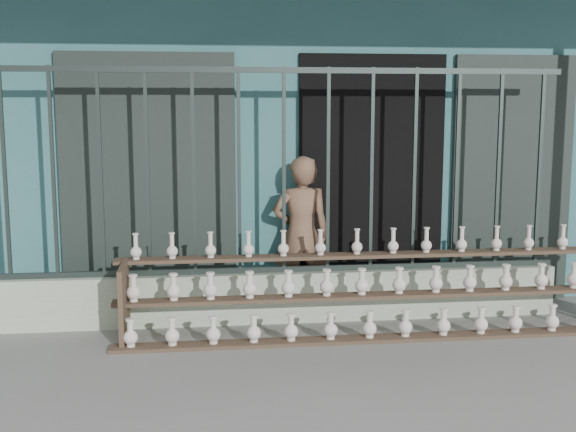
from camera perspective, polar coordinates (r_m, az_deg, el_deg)
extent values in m
plane|color=slate|center=(5.35, 1.32, -12.27)|extent=(60.00, 60.00, 0.00)
cube|color=#346A6E|center=(9.28, -2.46, 6.69)|extent=(7.00, 5.00, 3.20)
cube|color=black|center=(6.99, 6.53, 2.75)|extent=(1.40, 0.12, 2.40)
cube|color=black|center=(6.78, -10.93, 2.46)|extent=(1.60, 0.08, 2.40)
cube|color=black|center=(7.41, 17.21, 2.74)|extent=(1.20, 0.08, 2.40)
cube|color=#B3C4A8|center=(6.51, -0.32, -6.37)|extent=(5.00, 0.20, 0.45)
cube|color=#283330|center=(6.48, -21.47, 3.08)|extent=(0.03, 0.03, 1.80)
cube|color=#283330|center=(6.39, -18.07, 3.19)|extent=(0.03, 0.03, 1.80)
cube|color=#283330|center=(6.33, -14.59, 3.28)|extent=(0.03, 0.03, 1.80)
cube|color=#283330|center=(6.29, -11.04, 3.37)|extent=(0.03, 0.03, 1.80)
cube|color=#283330|center=(6.27, -7.47, 3.44)|extent=(0.03, 0.03, 1.80)
cube|color=#283330|center=(6.28, -3.89, 3.50)|extent=(0.03, 0.03, 1.80)
cube|color=#283330|center=(6.31, -0.33, 3.55)|extent=(0.03, 0.03, 1.80)
cube|color=#283330|center=(6.37, 3.18, 3.58)|extent=(0.03, 0.03, 1.80)
cube|color=#283330|center=(6.45, 6.62, 3.59)|extent=(0.03, 0.03, 1.80)
cube|color=#283330|center=(6.55, 9.95, 3.60)|extent=(0.03, 0.03, 1.80)
cube|color=#283330|center=(6.68, 13.18, 3.59)|extent=(0.03, 0.03, 1.80)
cube|color=#283330|center=(6.82, 16.28, 3.58)|extent=(0.03, 0.03, 1.80)
cube|color=#283330|center=(6.98, 19.24, 3.55)|extent=(0.03, 0.03, 1.80)
cube|color=#283330|center=(6.30, -0.33, 11.46)|extent=(5.00, 0.04, 0.05)
cube|color=#283330|center=(6.45, -0.32, -4.22)|extent=(5.00, 0.04, 0.05)
cube|color=brown|center=(6.10, 7.85, -9.55)|extent=(4.50, 0.18, 0.03)
cube|color=brown|center=(6.24, 7.32, -6.23)|extent=(4.50, 0.18, 0.03)
cube|color=brown|center=(6.41, 6.83, -3.08)|extent=(4.50, 0.18, 0.03)
cube|color=brown|center=(6.09, -12.83, -6.71)|extent=(0.04, 0.55, 0.64)
imported|color=brown|center=(6.69, 1.05, -1.50)|extent=(0.54, 0.35, 1.47)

